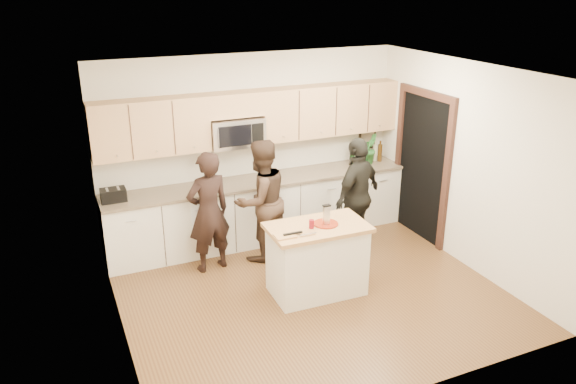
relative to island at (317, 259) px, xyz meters
name	(u,v)px	position (x,y,z in m)	size (l,w,h in m)	color
floor	(311,292)	(-0.07, 0.02, -0.45)	(4.50, 4.50, 0.00)	brown
room_shell	(313,159)	(-0.07, 0.02, 1.28)	(4.52, 4.02, 2.71)	beige
back_cabinetry	(261,209)	(-0.07, 1.70, 0.02)	(4.50, 0.66, 0.94)	silver
upper_cabinetry	(258,116)	(-0.04, 1.85, 1.39)	(4.50, 0.33, 0.75)	tan
microwave	(236,132)	(-0.38, 1.81, 1.20)	(0.76, 0.41, 0.40)	silver
doorway	(422,161)	(2.16, 0.92, 0.70)	(0.06, 1.25, 2.20)	black
framed_picture	(367,137)	(1.88, 2.00, 0.83)	(0.30, 0.03, 0.38)	black
dish_towel	(200,203)	(-1.02, 1.52, 0.35)	(0.34, 0.60, 0.48)	white
island	(317,259)	(0.00, 0.00, 0.00)	(1.22, 0.73, 0.90)	silver
red_plate	(326,224)	(0.11, -0.01, 0.45)	(0.30, 0.30, 0.02)	maroon
box_grater	(326,214)	(0.10, -0.03, 0.59)	(0.09, 0.05, 0.25)	silver
drink_glass	(311,224)	(-0.10, -0.04, 0.50)	(0.06, 0.06, 0.10)	maroon
cutting_board	(285,236)	(-0.48, -0.12, 0.46)	(0.24, 0.19, 0.02)	#AC7E47
tongs	(293,233)	(-0.39, -0.14, 0.47)	(0.23, 0.03, 0.02)	black
knife	(308,234)	(-0.23, -0.21, 0.47)	(0.21, 0.02, 0.01)	silver
toaster	(113,195)	(-2.12, 1.69, 0.57)	(0.32, 0.21, 0.17)	black
bottle_cluster	(366,154)	(1.70, 1.72, 0.65)	(0.56, 0.33, 0.37)	black
orchid	(369,149)	(1.77, 1.74, 0.72)	(0.26, 0.21, 0.47)	#30762F
woman_left	(209,212)	(-1.02, 1.11, 0.36)	(0.60, 0.39, 1.63)	black
woman_center	(261,201)	(-0.28, 1.15, 0.39)	(0.82, 0.64, 1.69)	#34241A
woman_right	(357,196)	(1.02, 0.80, 0.38)	(0.98, 0.41, 1.66)	black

